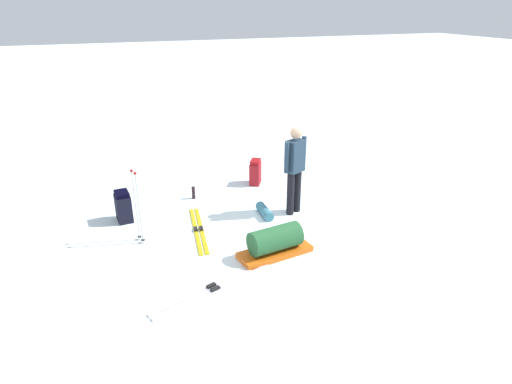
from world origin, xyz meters
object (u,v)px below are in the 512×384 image
at_px(ski_pair_near, 199,230).
at_px(ski_poles_planted_near, 137,203).
at_px(backpack_bright, 255,172).
at_px(thermos_bottle, 193,193).
at_px(backpack_large_dark, 123,207).
at_px(skier_standing, 295,166).
at_px(ski_pair_far, 213,288).
at_px(gear_sled, 275,242).
at_px(sleeping_mat_rolled, 265,211).

distance_m(ski_pair_near, ski_poles_planted_near, 1.23).
bearing_deg(backpack_bright, thermos_bottle, 101.54).
bearing_deg(ski_poles_planted_near, backpack_large_dark, 11.62).
height_order(skier_standing, ski_pair_far, skier_standing).
bearing_deg(backpack_bright, ski_poles_planted_near, 122.11).
xyz_separation_m(ski_pair_far, backpack_bright, (3.45, -1.95, 0.26)).
bearing_deg(ski_pair_far, gear_sled, -65.32).
bearing_deg(thermos_bottle, ski_poles_planted_near, 138.50).
relative_size(ski_pair_near, gear_sled, 1.38).
bearing_deg(ski_pair_near, gear_sled, -141.94).
height_order(ski_pair_far, thermos_bottle, thermos_bottle).
bearing_deg(sleeping_mat_rolled, backpack_large_dark, 73.61).
xyz_separation_m(ski_pair_near, sleeping_mat_rolled, (0.12, -1.32, 0.08)).
xyz_separation_m(sleeping_mat_rolled, thermos_bottle, (1.25, 1.08, 0.04)).
relative_size(ski_pair_far, backpack_bright, 3.46).
height_order(ski_pair_far, ski_poles_planted_near, ski_poles_planted_near).
height_order(backpack_large_dark, sleeping_mat_rolled, backpack_large_dark).
height_order(backpack_large_dark, thermos_bottle, backpack_large_dark).
relative_size(backpack_bright, sleeping_mat_rolled, 1.02).
bearing_deg(backpack_large_dark, ski_pair_far, -159.90).
height_order(ski_pair_near, backpack_large_dark, backpack_large_dark).
xyz_separation_m(skier_standing, gear_sled, (-1.29, 0.94, -0.73)).
height_order(ski_pair_near, sleeping_mat_rolled, sleeping_mat_rolled).
relative_size(backpack_large_dark, ski_poles_planted_near, 0.46).
bearing_deg(gear_sled, ski_poles_planted_near, 58.72).
xyz_separation_m(skier_standing, sleeping_mat_rolled, (0.06, 0.58, -0.86)).
relative_size(gear_sled, thermos_bottle, 4.84).
height_order(backpack_bright, thermos_bottle, backpack_bright).
distance_m(backpack_bright, sleeping_mat_rolled, 1.62).
bearing_deg(backpack_bright, ski_pair_far, 150.55).
xyz_separation_m(ski_pair_far, thermos_bottle, (3.15, -0.47, 0.12)).
xyz_separation_m(backpack_bright, gear_sled, (-2.91, 0.76, -0.05)).
relative_size(gear_sled, sleeping_mat_rolled, 2.29).
bearing_deg(thermos_bottle, ski_pair_near, 170.04).
bearing_deg(backpack_bright, skier_standing, -173.88).
bearing_deg(ski_pair_far, sleeping_mat_rolled, -39.22).
relative_size(ski_pair_near, ski_poles_planted_near, 1.35).
distance_m(ski_poles_planted_near, gear_sled, 2.35).
distance_m(skier_standing, backpack_bright, 1.76).
xyz_separation_m(backpack_large_dark, gear_sled, (-2.09, -2.15, -0.06)).
height_order(skier_standing, sleeping_mat_rolled, skier_standing).
bearing_deg(backpack_bright, backpack_large_dark, 105.69).
relative_size(skier_standing, sleeping_mat_rolled, 3.09).
height_order(ski_pair_far, sleeping_mat_rolled, sleeping_mat_rolled).
bearing_deg(gear_sled, ski_pair_near, 38.06).
xyz_separation_m(ski_pair_far, gear_sled, (0.55, -1.19, 0.21)).
bearing_deg(backpack_large_dark, gear_sled, -134.18).
height_order(ski_pair_near, thermos_bottle, thermos_bottle).
bearing_deg(skier_standing, backpack_large_dark, 75.51).
bearing_deg(backpack_large_dark, ski_poles_planted_near, -168.38).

